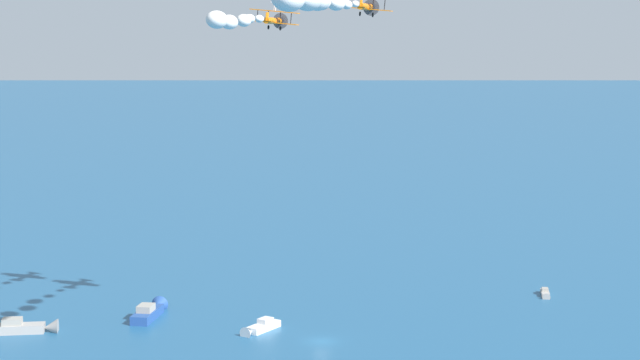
# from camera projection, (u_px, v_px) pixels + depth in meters

# --- Properties ---
(ground_plane) EXTENTS (2000.00, 2000.00, 0.00)m
(ground_plane) POSITION_uv_depth(u_px,v_px,m) (322.00, 341.00, 155.99)
(ground_plane) COLOR #1E517A
(motorboat_near_centre) EXTENTS (4.52, 4.84, 1.53)m
(motorboat_near_centre) POSITION_uv_depth(u_px,v_px,m) (545.00, 294.00, 182.71)
(motorboat_near_centre) COLOR #9E9993
(motorboat_near_centre) RESTS_ON ground_plane
(motorboat_far_stbd) EXTENTS (4.08, 8.05, 2.26)m
(motorboat_far_stbd) POSITION_uv_depth(u_px,v_px,m) (259.00, 328.00, 160.97)
(motorboat_far_stbd) COLOR white
(motorboat_far_stbd) RESTS_ON ground_plane
(motorboat_inshore) EXTENTS (9.13, 10.09, 3.15)m
(motorboat_inshore) POSITION_uv_depth(u_px,v_px,m) (150.00, 311.00, 169.65)
(motorboat_inshore) COLOR #23478C
(motorboat_inshore) RESTS_ON ground_plane
(motorboat_offshore) EXTENTS (7.83, 9.96, 2.96)m
(motorboat_offshore) POSITION_uv_depth(u_px,v_px,m) (26.00, 327.00, 160.47)
(motorboat_offshore) COLOR #9E9993
(motorboat_offshore) RESTS_ON ground_plane
(biplane_lead) EXTENTS (6.82, 6.92, 3.63)m
(biplane_lead) POSITION_uv_depth(u_px,v_px,m) (274.00, 20.00, 151.76)
(biplane_lead) COLOR orange
(wingwalker_lead) EXTENTS (1.30, 0.91, 1.53)m
(wingwalker_lead) POSITION_uv_depth(u_px,v_px,m) (275.00, 4.00, 151.43)
(wingwalker_lead) COLOR white
(smoke_trail_lead) EXTENTS (12.21, 16.83, 2.50)m
(smoke_trail_lead) POSITION_uv_depth(u_px,v_px,m) (230.00, 20.00, 135.19)
(smoke_trail_lead) COLOR silver
(biplane_wingman) EXTENTS (6.82, 6.92, 3.63)m
(biplane_wingman) POSITION_uv_depth(u_px,v_px,m) (366.00, 6.00, 144.36)
(biplane_wingman) COLOR orange
(smoke_trail_wingman) EXTENTS (19.44, 28.02, 3.25)m
(smoke_trail_wingman) POSITION_uv_depth(u_px,v_px,m) (310.00, 0.00, 118.34)
(smoke_trail_wingman) COLOR silver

